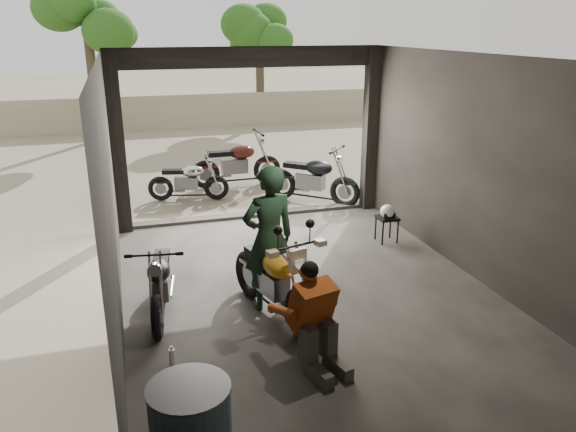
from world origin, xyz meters
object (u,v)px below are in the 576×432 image
outside_bike_a (188,177)px  outside_bike_c (313,175)px  helmet (387,211)px  sign_post (435,120)px  main_bike (273,274)px  outside_bike_b (236,160)px  mechanic (319,322)px  stool (387,221)px  rider (269,239)px  left_bike (160,277)px

outside_bike_a → outside_bike_c: bearing=-97.2°
helmet → outside_bike_a: bearing=111.4°
outside_bike_c → helmet: (0.44, -2.58, -0.03)m
outside_bike_a → sign_post: size_ratio=0.55×
main_bike → outside_bike_b: 6.28m
outside_bike_a → outside_bike_b: (1.22, 0.83, 0.12)m
sign_post → mechanic: bearing=-134.6°
outside_bike_a → outside_bike_c: outside_bike_c is taller
main_bike → helmet: bearing=22.1°
mechanic → outside_bike_c: bearing=56.3°
outside_bike_a → stool: bearing=-126.2°
main_bike → mechanic: (0.15, -1.26, -0.01)m
outside_bike_b → helmet: size_ratio=7.14×
outside_bike_c → helmet: 2.61m
rider → stool: 3.09m
left_bike → sign_post: bearing=35.1°
outside_bike_c → sign_post: 2.67m
outside_bike_a → stool: (2.94, -3.45, -0.11)m
mechanic → rider: bearing=80.0°
outside_bike_a → helmet: size_ratio=5.76×
main_bike → outside_bike_c: 4.92m
outside_bike_b → helmet: (1.69, -4.34, -0.04)m
main_bike → outside_bike_a: 5.41m
stool → helmet: 0.20m
main_bike → outside_bike_c: bearing=50.2°
left_bike → outside_bike_a: 5.01m
main_bike → outside_bike_a: size_ratio=1.19×
outside_bike_b → sign_post: sign_post is taller
outside_bike_c → rider: rider is taller
rider → sign_post: size_ratio=0.72×
outside_bike_b → helmet: outside_bike_b is taller
rider → outside_bike_b: bearing=-107.6°
outside_bike_b → mechanic: bearing=172.7°
outside_bike_a → outside_bike_c: size_ratio=0.82×
outside_bike_c → sign_post: sign_post is taller
stool → outside_bike_a: bearing=130.4°
main_bike → left_bike: (-1.36, 0.49, -0.08)m
main_bike → stool: bearing=22.5°
left_bike → mechanic: 2.31m
left_bike → outside_bike_a: (0.96, 4.91, -0.01)m
mechanic → helmet: size_ratio=4.52×
rider → sign_post: 5.01m
helmet → stool: bearing=40.2°
outside_bike_a → helmet: outside_bike_a is taller
main_bike → stool: (2.54, 1.94, -0.20)m
outside_bike_b → helmet: 4.65m
outside_bike_c → sign_post: bearing=-81.9°
outside_bike_c → mechanic: size_ratio=1.55×
rider → main_bike: bearing=77.0°
sign_post → left_bike: bearing=-157.0°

